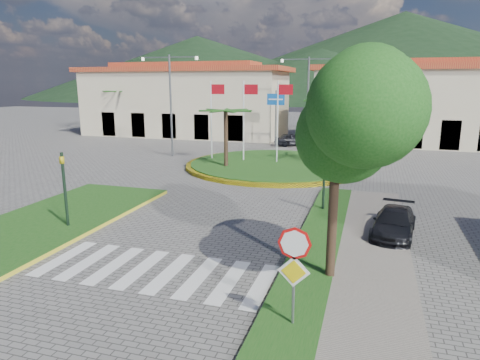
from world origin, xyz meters
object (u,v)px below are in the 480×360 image
(roundabout_island, at_px, (275,165))
(car_dark_a, at_px, (294,139))
(stop_sign, at_px, (294,262))
(car_side_right, at_px, (394,223))
(white_van, at_px, (218,132))
(car_dark_b, at_px, (392,143))
(deciduous_tree, at_px, (338,109))

(roundabout_island, height_order, car_dark_a, roundabout_island)
(stop_sign, xyz_separation_m, car_side_right, (2.60, 7.65, -1.25))
(roundabout_island, bearing_deg, white_van, 123.76)
(car_dark_a, relative_size, car_side_right, 0.97)
(roundabout_island, bearing_deg, stop_sign, -76.27)
(white_van, height_order, car_dark_b, white_van)
(white_van, height_order, car_side_right, white_van)
(stop_sign, height_order, white_van, stop_sign)
(car_dark_b, bearing_deg, car_dark_a, 106.70)
(stop_sign, xyz_separation_m, deciduous_tree, (0.60, 3.04, 3.38))
(car_dark_a, xyz_separation_m, car_side_right, (8.09, -23.05, -0.07))
(car_dark_b, xyz_separation_m, car_side_right, (-0.74, -23.58, -0.02))
(car_dark_b, bearing_deg, car_side_right, -168.49)
(car_side_right, bearing_deg, roundabout_island, 128.60)
(deciduous_tree, height_order, car_dark_a, deciduous_tree)
(deciduous_tree, bearing_deg, roundabout_island, 107.91)
(deciduous_tree, xyz_separation_m, white_van, (-15.07, 31.32, -4.59))
(car_dark_a, bearing_deg, deciduous_tree, 167.69)
(stop_sign, distance_m, car_dark_a, 31.21)
(car_side_right, bearing_deg, stop_sign, -101.35)
(car_dark_a, bearing_deg, stop_sign, 165.41)
(stop_sign, xyz_separation_m, car_dark_b, (3.34, 31.23, -1.23))
(deciduous_tree, bearing_deg, stop_sign, -101.18)
(car_dark_b, height_order, car_side_right, car_dark_b)
(roundabout_island, bearing_deg, car_side_right, -58.82)
(roundabout_island, relative_size, stop_sign, 4.79)
(roundabout_island, height_order, white_van, roundabout_island)
(roundabout_island, distance_m, car_side_right, 14.48)
(car_side_right, bearing_deg, car_dark_a, 116.74)
(roundabout_island, relative_size, deciduous_tree, 1.87)
(deciduous_tree, bearing_deg, car_side_right, 66.57)
(deciduous_tree, relative_size, white_van, 1.62)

